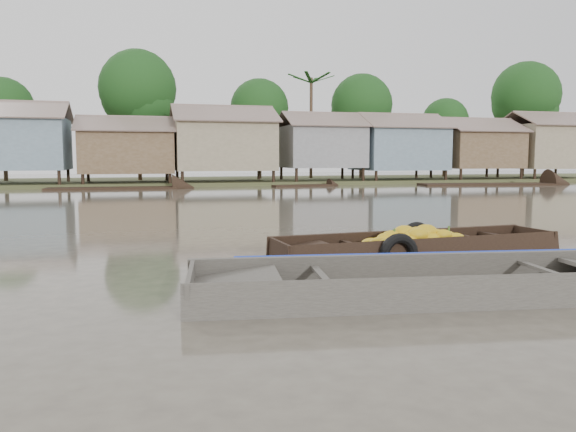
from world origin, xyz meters
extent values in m
plane|color=#4B453A|center=(0.00, 0.00, 0.00)|extent=(120.00, 120.00, 0.00)
cube|color=#384723|center=(0.00, 33.00, 0.00)|extent=(120.00, 12.00, 0.50)
cube|color=slate|center=(-10.50, 29.50, 2.70)|extent=(6.20, 5.20, 3.20)
cube|color=brown|center=(-10.50, 28.10, 4.75)|extent=(6.60, 3.02, 1.28)
cube|color=brown|center=(-10.50, 30.90, 4.75)|extent=(6.60, 3.02, 1.28)
cube|color=brown|center=(-3.80, 29.50, 2.20)|extent=(5.80, 4.60, 2.70)
cube|color=brown|center=(-3.80, 28.26, 4.00)|extent=(6.20, 2.67, 1.14)
cube|color=brown|center=(-3.80, 30.74, 4.00)|extent=(6.20, 2.67, 1.14)
cube|color=gray|center=(2.50, 29.50, 2.65)|extent=(6.50, 5.30, 3.30)
cube|color=brown|center=(2.50, 28.07, 4.75)|extent=(6.90, 3.08, 1.31)
cube|color=brown|center=(2.50, 30.93, 4.75)|extent=(6.90, 3.08, 1.31)
cube|color=gray|center=(9.50, 29.50, 2.60)|extent=(5.40, 4.70, 2.90)
cube|color=brown|center=(9.50, 28.23, 4.50)|extent=(5.80, 2.73, 1.17)
cube|color=brown|center=(9.50, 30.77, 4.50)|extent=(5.80, 2.73, 1.17)
cube|color=slate|center=(15.50, 29.50, 2.50)|extent=(6.00, 5.00, 3.10)
cube|color=brown|center=(15.50, 28.15, 4.50)|extent=(6.40, 2.90, 1.24)
cube|color=brown|center=(15.50, 30.85, 4.50)|extent=(6.40, 2.90, 1.24)
cube|color=brown|center=(22.00, 29.50, 2.45)|extent=(5.70, 4.90, 2.80)
cube|color=brown|center=(22.00, 28.18, 4.30)|extent=(6.10, 2.85, 1.21)
cube|color=brown|center=(22.00, 30.82, 4.30)|extent=(6.10, 2.85, 1.21)
cube|color=gray|center=(28.50, 29.50, 2.70)|extent=(6.30, 5.10, 3.40)
cube|color=brown|center=(28.50, 28.12, 4.85)|extent=(6.70, 2.96, 1.26)
cube|color=brown|center=(28.50, 30.88, 4.85)|extent=(6.70, 2.96, 1.26)
cylinder|color=#473323|center=(-12.00, 34.00, 2.45)|extent=(0.28, 0.28, 4.90)
sphere|color=#103313|center=(-12.00, 34.00, 5.25)|extent=(4.20, 4.20, 4.20)
cylinder|color=#473323|center=(-3.00, 33.00, 3.15)|extent=(0.28, 0.28, 6.30)
sphere|color=#103313|center=(-3.00, 33.00, 6.75)|extent=(5.40, 5.40, 5.40)
cylinder|color=#473323|center=(6.00, 34.00, 2.62)|extent=(0.28, 0.28, 5.25)
sphere|color=#103313|center=(6.00, 34.00, 5.62)|extent=(4.50, 4.50, 4.50)
cylinder|color=#473323|center=(14.00, 33.00, 2.80)|extent=(0.28, 0.28, 5.60)
sphere|color=#103313|center=(14.00, 33.00, 6.00)|extent=(4.80, 4.80, 4.80)
cylinder|color=#473323|center=(22.00, 34.00, 2.27)|extent=(0.28, 0.28, 4.55)
sphere|color=#103313|center=(22.00, 34.00, 4.88)|extent=(3.90, 3.90, 3.90)
cylinder|color=#473323|center=(29.00, 33.00, 3.32)|extent=(0.28, 0.28, 6.65)
sphere|color=#103313|center=(29.00, 33.00, 7.12)|extent=(5.70, 5.70, 5.70)
cylinder|color=#473323|center=(10.00, 33.50, 4.00)|extent=(0.24, 0.24, 8.00)
cube|color=black|center=(2.04, 1.06, -0.08)|extent=(5.69, 1.49, 0.08)
cube|color=black|center=(1.99, 1.67, 0.14)|extent=(5.74, 0.58, 0.53)
cube|color=black|center=(2.09, 0.45, 0.14)|extent=(5.74, 0.58, 0.53)
cube|color=black|center=(4.84, 1.27, 0.14)|extent=(0.15, 1.25, 0.50)
cube|color=black|center=(4.36, 1.23, 0.21)|extent=(1.05, 1.15, 0.20)
cube|color=black|center=(-0.76, 0.85, 0.14)|extent=(0.15, 1.25, 0.50)
cube|color=black|center=(-0.27, 0.88, 0.21)|extent=(1.05, 1.15, 0.20)
cube|color=black|center=(0.70, 0.96, 0.25)|extent=(0.19, 1.20, 0.05)
cube|color=black|center=(3.38, 1.16, 0.25)|extent=(0.19, 1.20, 0.05)
ellipsoid|color=gold|center=(1.80, 1.17, 0.33)|extent=(0.43, 0.31, 0.25)
ellipsoid|color=gold|center=(1.52, 1.08, 0.35)|extent=(0.48, 0.35, 0.28)
ellipsoid|color=gold|center=(1.87, 1.30, 0.28)|extent=(0.39, 0.29, 0.23)
ellipsoid|color=gold|center=(1.73, 1.33, 0.33)|extent=(0.38, 0.28, 0.22)
ellipsoid|color=gold|center=(2.67, 1.39, 0.22)|extent=(0.42, 0.31, 0.25)
ellipsoid|color=gold|center=(1.30, 0.81, 0.24)|extent=(0.48, 0.35, 0.28)
ellipsoid|color=gold|center=(2.16, 0.73, 0.21)|extent=(0.39, 0.28, 0.23)
ellipsoid|color=gold|center=(1.77, 1.09, 0.44)|extent=(0.46, 0.33, 0.27)
ellipsoid|color=gold|center=(1.40, 0.80, 0.25)|extent=(0.43, 0.31, 0.25)
ellipsoid|color=gold|center=(2.07, 1.15, 0.43)|extent=(0.37, 0.27, 0.22)
ellipsoid|color=gold|center=(2.31, 1.46, 0.23)|extent=(0.40, 0.29, 0.23)
ellipsoid|color=gold|center=(2.52, 0.93, 0.38)|extent=(0.38, 0.28, 0.22)
ellipsoid|color=gold|center=(2.27, 1.42, 0.25)|extent=(0.42, 0.30, 0.24)
ellipsoid|color=gold|center=(1.98, 1.18, 0.35)|extent=(0.46, 0.33, 0.27)
ellipsoid|color=gold|center=(1.34, 0.71, 0.20)|extent=(0.47, 0.35, 0.28)
ellipsoid|color=gold|center=(2.81, 0.97, 0.28)|extent=(0.44, 0.32, 0.26)
ellipsoid|color=gold|center=(2.12, 0.96, 0.36)|extent=(0.43, 0.31, 0.25)
ellipsoid|color=gold|center=(2.84, 1.33, 0.26)|extent=(0.47, 0.34, 0.28)
ellipsoid|color=gold|center=(1.18, 0.66, 0.14)|extent=(0.38, 0.28, 0.23)
ellipsoid|color=gold|center=(2.41, 1.03, 0.36)|extent=(0.44, 0.32, 0.26)
ellipsoid|color=gold|center=(3.03, 0.78, 0.18)|extent=(0.40, 0.29, 0.24)
ellipsoid|color=gold|center=(1.19, 0.95, 0.25)|extent=(0.48, 0.35, 0.28)
ellipsoid|color=gold|center=(1.96, 0.90, 0.41)|extent=(0.46, 0.33, 0.27)
ellipsoid|color=gold|center=(1.70, 0.76, 0.31)|extent=(0.37, 0.27, 0.22)
ellipsoid|color=gold|center=(2.21, 1.04, 0.45)|extent=(0.49, 0.36, 0.29)
ellipsoid|color=gold|center=(1.10, 0.94, 0.16)|extent=(0.37, 0.27, 0.22)
ellipsoid|color=gold|center=(1.09, 1.12, 0.22)|extent=(0.44, 0.32, 0.26)
ellipsoid|color=gold|center=(1.86, 1.24, 0.32)|extent=(0.43, 0.31, 0.25)
ellipsoid|color=gold|center=(1.39, 1.07, 0.33)|extent=(0.41, 0.30, 0.24)
ellipsoid|color=gold|center=(1.39, 0.71, 0.18)|extent=(0.47, 0.34, 0.27)
ellipsoid|color=gold|center=(1.83, 0.96, 0.36)|extent=(0.45, 0.33, 0.26)
ellipsoid|color=gold|center=(2.24, 0.89, 0.31)|extent=(0.42, 0.31, 0.25)
cylinder|color=#3F6626|center=(1.53, 1.02, 0.44)|extent=(0.04, 0.04, 0.18)
cylinder|color=#3F6626|center=(2.24, 1.07, 0.44)|extent=(0.04, 0.04, 0.18)
cylinder|color=#3F6626|center=(2.75, 1.11, 0.44)|extent=(0.04, 0.04, 0.18)
torus|color=black|center=(2.40, 1.78, 0.17)|extent=(0.79, 0.24, 0.78)
torus|color=black|center=(1.28, 0.31, 0.17)|extent=(0.78, 0.24, 0.77)
cube|color=#3C3833|center=(0.81, -1.90, -0.08)|extent=(6.91, 2.37, 0.08)
cube|color=#3C3833|center=(0.92, -1.08, 0.16)|extent=(6.88, 1.10, 0.55)
cube|color=#3C3833|center=(0.70, -2.72, 0.16)|extent=(6.88, 1.10, 0.55)
cube|color=#3C3833|center=(-2.55, -1.44, 0.16)|extent=(0.29, 1.68, 0.52)
cube|color=#3C3833|center=(-1.96, -1.52, 0.22)|extent=(1.36, 1.61, 0.22)
cube|color=#3C3833|center=(-0.80, -1.68, 0.27)|extent=(0.32, 1.62, 0.05)
cube|color=#3C3833|center=(2.42, -2.12, 0.27)|extent=(0.32, 1.62, 0.05)
cube|color=#665E54|center=(0.81, -1.90, -0.04)|extent=(5.29, 2.02, 0.02)
cube|color=#112BAA|center=(0.93, -1.03, 0.37)|extent=(5.56, 0.84, 0.14)
cube|color=black|center=(7.10, 25.89, -0.05)|extent=(4.11, 1.36, 0.35)
cube|color=black|center=(19.73, 24.43, -0.05)|extent=(9.49, 3.37, 0.35)
cube|color=black|center=(-4.61, 25.78, -0.05)|extent=(7.54, 2.00, 0.35)
camera|label=1|loc=(-3.17, -8.69, 1.89)|focal=35.00mm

